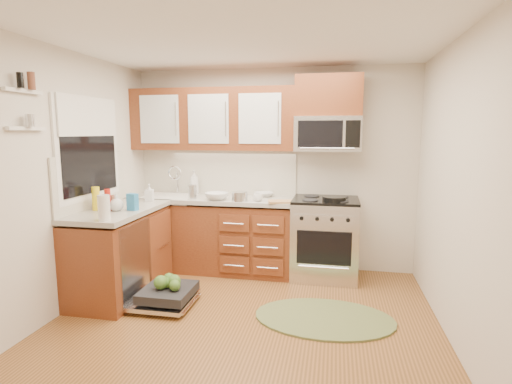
% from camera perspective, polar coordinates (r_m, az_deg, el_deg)
% --- Properties ---
extents(floor, '(3.50, 3.50, 0.00)m').
position_cam_1_polar(floor, '(3.74, -2.11, -18.82)').
color(floor, brown).
rests_on(floor, ground).
extents(ceiling, '(3.50, 3.50, 0.00)m').
position_cam_1_polar(ceiling, '(3.41, -2.36, 21.75)').
color(ceiling, white).
rests_on(ceiling, ground).
extents(wall_back, '(3.50, 0.04, 2.50)m').
position_cam_1_polar(wall_back, '(5.06, 2.38, 3.22)').
color(wall_back, beige).
rests_on(wall_back, ground).
extents(wall_front, '(3.50, 0.04, 2.50)m').
position_cam_1_polar(wall_front, '(1.74, -15.89, -7.49)').
color(wall_front, beige).
rests_on(wall_front, ground).
extents(wall_left, '(0.04, 3.50, 2.50)m').
position_cam_1_polar(wall_left, '(4.13, -26.58, 1.10)').
color(wall_left, beige).
rests_on(wall_left, ground).
extents(wall_right, '(0.04, 3.50, 2.50)m').
position_cam_1_polar(wall_right, '(3.41, 27.73, -0.37)').
color(wall_right, beige).
rests_on(wall_right, ground).
extents(base_cabinet_back, '(2.05, 0.60, 0.85)m').
position_cam_1_polar(base_cabinet_back, '(5.08, -6.35, -6.26)').
color(base_cabinet_back, '#5A2614').
rests_on(base_cabinet_back, ground).
extents(base_cabinet_left, '(0.60, 1.25, 0.85)m').
position_cam_1_polar(base_cabinet_left, '(4.55, -18.78, -8.44)').
color(base_cabinet_left, '#5A2614').
rests_on(base_cabinet_left, ground).
extents(countertop_back, '(2.07, 0.64, 0.05)m').
position_cam_1_polar(countertop_back, '(4.97, -6.48, -0.99)').
color(countertop_back, '#B3ADA3').
rests_on(countertop_back, base_cabinet_back).
extents(countertop_left, '(0.64, 1.27, 0.05)m').
position_cam_1_polar(countertop_left, '(4.44, -18.97, -2.57)').
color(countertop_left, '#B3ADA3').
rests_on(countertop_left, base_cabinet_left).
extents(backsplash_back, '(2.05, 0.02, 0.57)m').
position_cam_1_polar(backsplash_back, '(5.21, -5.55, 2.90)').
color(backsplash_back, silver).
rests_on(backsplash_back, ground).
extents(backsplash_left, '(0.02, 1.25, 0.57)m').
position_cam_1_polar(backsplash_left, '(4.55, -22.37, 1.46)').
color(backsplash_left, silver).
rests_on(backsplash_left, ground).
extents(upper_cabinets, '(2.05, 0.35, 0.75)m').
position_cam_1_polar(upper_cabinets, '(5.04, -6.20, 10.26)').
color(upper_cabinets, '#5A2614').
rests_on(upper_cabinets, ground).
extents(cabinet_over_mw, '(0.76, 0.35, 0.47)m').
position_cam_1_polar(cabinet_over_mw, '(4.83, 10.34, 13.35)').
color(cabinet_over_mw, '#5A2614').
rests_on(cabinet_over_mw, ground).
extents(range, '(0.76, 0.64, 0.95)m').
position_cam_1_polar(range, '(4.83, 9.78, -6.53)').
color(range, silver).
rests_on(range, ground).
extents(microwave, '(0.76, 0.38, 0.40)m').
position_cam_1_polar(microwave, '(4.78, 10.20, 8.18)').
color(microwave, silver).
rests_on(microwave, ground).
extents(sink, '(0.62, 0.50, 0.26)m').
position_cam_1_polar(sink, '(5.16, -12.10, -1.92)').
color(sink, white).
rests_on(sink, ground).
extents(dishwasher, '(0.70, 0.60, 0.20)m').
position_cam_1_polar(dishwasher, '(4.22, -12.95, -14.28)').
color(dishwasher, silver).
rests_on(dishwasher, ground).
extents(window, '(0.03, 1.05, 1.05)m').
position_cam_1_polar(window, '(4.50, -22.79, 5.72)').
color(window, white).
rests_on(window, ground).
extents(window_blind, '(0.02, 0.96, 0.40)m').
position_cam_1_polar(window_blind, '(4.49, -22.77, 9.94)').
color(window_blind, white).
rests_on(window_blind, ground).
extents(shelf_upper, '(0.04, 0.40, 0.03)m').
position_cam_1_polar(shelf_upper, '(3.83, -30.30, 12.36)').
color(shelf_upper, white).
rests_on(shelf_upper, ground).
extents(shelf_lower, '(0.04, 0.40, 0.03)m').
position_cam_1_polar(shelf_lower, '(3.81, -29.96, 7.87)').
color(shelf_lower, white).
rests_on(shelf_lower, ground).
extents(rug, '(1.39, 1.00, 0.02)m').
position_cam_1_polar(rug, '(3.93, 9.71, -17.34)').
color(rug, olive).
rests_on(rug, ground).
extents(skillet, '(0.28, 0.28, 0.05)m').
position_cam_1_polar(skillet, '(4.60, 11.11, -0.94)').
color(skillet, black).
rests_on(skillet, range).
extents(stock_pot, '(0.22, 0.22, 0.11)m').
position_cam_1_polar(stock_pot, '(4.64, -2.33, -0.63)').
color(stock_pot, silver).
rests_on(stock_pot, countertop_back).
extents(cutting_board, '(0.32, 0.24, 0.02)m').
position_cam_1_polar(cutting_board, '(4.56, 3.57, -1.38)').
color(cutting_board, '#A7804C').
rests_on(cutting_board, countertop_back).
extents(canister, '(0.14, 0.14, 0.17)m').
position_cam_1_polar(canister, '(4.85, -9.07, 0.04)').
color(canister, silver).
rests_on(canister, countertop_back).
extents(paper_towel_roll, '(0.14, 0.14, 0.23)m').
position_cam_1_polar(paper_towel_roll, '(3.87, -20.90, -2.12)').
color(paper_towel_roll, white).
rests_on(paper_towel_roll, countertop_left).
extents(mustard_bottle, '(0.09, 0.09, 0.24)m').
position_cam_1_polar(mustard_bottle, '(4.40, -21.90, -0.88)').
color(mustard_bottle, yellow).
rests_on(mustard_bottle, countertop_left).
extents(red_bottle, '(0.07, 0.07, 0.23)m').
position_cam_1_polar(red_bottle, '(4.31, -20.42, -1.09)').
color(red_bottle, red).
rests_on(red_bottle, countertop_left).
extents(wooden_box, '(0.16, 0.13, 0.13)m').
position_cam_1_polar(wooden_box, '(4.50, -20.52, -1.32)').
color(wooden_box, brown).
rests_on(wooden_box, countertop_left).
extents(blue_carton, '(0.12, 0.09, 0.17)m').
position_cam_1_polar(blue_carton, '(4.28, -17.22, -1.37)').
color(blue_carton, '#2778B8').
rests_on(blue_carton, countertop_left).
extents(bowl_a, '(0.30, 0.30, 0.06)m').
position_cam_1_polar(bowl_a, '(4.97, 1.14, -0.34)').
color(bowl_a, '#999999').
rests_on(bowl_a, countertop_back).
extents(bowl_b, '(0.34, 0.34, 0.09)m').
position_cam_1_polar(bowl_b, '(4.75, -5.64, -0.61)').
color(bowl_b, '#999999').
rests_on(bowl_b, countertop_back).
extents(cup, '(0.13, 0.13, 0.09)m').
position_cam_1_polar(cup, '(4.63, 0.30, -0.79)').
color(cup, '#999999').
rests_on(cup, countertop_back).
extents(soap_bottle_a, '(0.14, 0.14, 0.31)m').
position_cam_1_polar(soap_bottle_a, '(5.20, -8.83, 1.39)').
color(soap_bottle_a, '#999999').
rests_on(soap_bottle_a, countertop_back).
extents(soap_bottle_b, '(0.11, 0.11, 0.20)m').
position_cam_1_polar(soap_bottle_b, '(4.79, -15.00, -0.09)').
color(soap_bottle_b, '#999999').
rests_on(soap_bottle_b, countertop_left).
extents(soap_bottle_c, '(0.17, 0.17, 0.17)m').
position_cam_1_polar(soap_bottle_c, '(4.31, -19.33, -1.40)').
color(soap_bottle_c, '#999999').
rests_on(soap_bottle_c, countertop_left).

